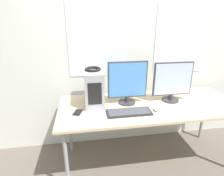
% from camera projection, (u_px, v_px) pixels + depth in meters
% --- Properties ---
extents(wall_back, '(8.00, 0.07, 2.70)m').
position_uv_depth(wall_back, '(139.00, 46.00, 2.42)').
color(wall_back, silver).
rests_on(wall_back, ground_plane).
extents(desk, '(2.06, 0.81, 0.78)m').
position_uv_depth(desk, '(150.00, 108.00, 2.15)').
color(desk, '#D1BA8E').
rests_on(desk, ground_plane).
extents(pc_tower, '(0.20, 0.40, 0.39)m').
position_uv_depth(pc_tower, '(94.00, 87.00, 2.09)').
color(pc_tower, '#9E9EA3').
rests_on(pc_tower, desk).
extents(headphones, '(0.17, 0.17, 0.03)m').
position_uv_depth(headphones, '(93.00, 69.00, 2.02)').
color(headphones, black).
rests_on(headphones, pc_tower).
extents(monitor_main, '(0.44, 0.20, 0.49)m').
position_uv_depth(monitor_main, '(128.00, 82.00, 2.08)').
color(monitor_main, '#333338').
rests_on(monitor_main, desk).
extents(monitor_right_near, '(0.46, 0.20, 0.47)m').
position_uv_depth(monitor_right_near, '(172.00, 81.00, 2.15)').
color(monitor_right_near, '#333338').
rests_on(monitor_right_near, desk).
extents(keyboard, '(0.46, 0.17, 0.02)m').
position_uv_depth(keyboard, '(129.00, 112.00, 1.93)').
color(keyboard, '#28282D').
rests_on(keyboard, desk).
extents(mouse, '(0.06, 0.10, 0.03)m').
position_uv_depth(mouse, '(156.00, 109.00, 1.99)').
color(mouse, '#B2B2B7').
rests_on(mouse, desk).
extents(cell_phone, '(0.11, 0.14, 0.01)m').
position_uv_depth(cell_phone, '(78.00, 112.00, 1.94)').
color(cell_phone, black).
rests_on(cell_phone, desk).
extents(paper_sheet_left, '(0.28, 0.34, 0.00)m').
position_uv_depth(paper_sheet_left, '(97.00, 117.00, 1.85)').
color(paper_sheet_left, white).
rests_on(paper_sheet_left, desk).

